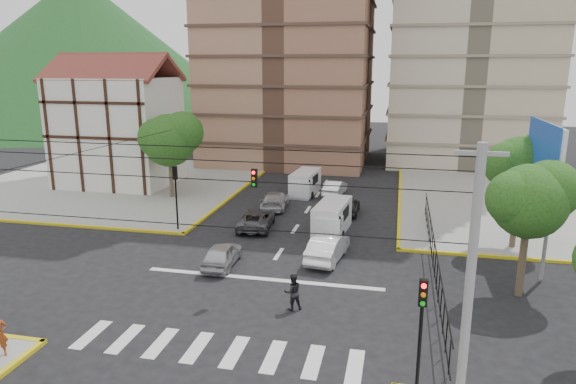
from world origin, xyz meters
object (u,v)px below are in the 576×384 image
(car_silver_front_left, at_px, (222,254))
(pedestrian_crosswalk, at_px, (293,292))
(car_white_front_right, at_px, (328,247))
(traffic_light_se, at_px, (421,321))
(traffic_light_nw, at_px, (176,187))
(van_left_lane, at_px, (305,184))
(van_right_lane, at_px, (332,219))

(car_silver_front_left, relative_size, pedestrian_crosswalk, 2.22)
(car_silver_front_left, distance_m, car_white_front_right, 6.16)
(traffic_light_se, height_order, pedestrian_crosswalk, traffic_light_se)
(car_white_front_right, relative_size, pedestrian_crosswalk, 2.61)
(traffic_light_nw, xyz_separation_m, van_left_lane, (6.67, 11.86, -2.12))
(car_white_front_right, bearing_deg, car_silver_front_left, 28.22)
(traffic_light_nw, height_order, van_right_lane, traffic_light_nw)
(van_left_lane, distance_m, car_white_front_right, 15.48)
(traffic_light_se, height_order, van_right_lane, traffic_light_se)
(traffic_light_nw, distance_m, van_left_lane, 13.77)
(traffic_light_nw, xyz_separation_m, car_white_front_right, (10.82, -3.05, -2.35))
(van_right_lane, distance_m, car_silver_front_left, 8.85)
(traffic_light_nw, bearing_deg, pedestrian_crosswalk, -43.78)
(van_left_lane, bearing_deg, car_white_front_right, -69.41)
(van_left_lane, height_order, car_white_front_right, van_left_lane)
(traffic_light_se, distance_m, pedestrian_crosswalk, 8.36)
(traffic_light_se, height_order, van_left_lane, traffic_light_se)
(traffic_light_se, bearing_deg, van_right_lane, 106.64)
(van_left_lane, bearing_deg, pedestrian_crosswalk, -75.90)
(van_left_lane, bearing_deg, traffic_light_se, -66.96)
(van_right_lane, height_order, van_left_lane, van_right_lane)
(car_silver_front_left, height_order, pedestrian_crosswalk, pedestrian_crosswalk)
(car_white_front_right, bearing_deg, van_left_lane, -67.34)
(traffic_light_se, xyz_separation_m, pedestrian_crosswalk, (-5.49, 5.91, -2.22))
(car_white_front_right, bearing_deg, traffic_light_nw, -8.66)
(traffic_light_nw, relative_size, car_silver_front_left, 1.11)
(traffic_light_nw, distance_m, pedestrian_crosswalk, 14.18)
(car_silver_front_left, bearing_deg, van_left_lane, -97.65)
(car_white_front_right, distance_m, pedestrian_crosswalk, 6.68)
(traffic_light_nw, relative_size, van_left_lane, 0.94)
(traffic_light_se, relative_size, van_left_lane, 0.94)
(car_silver_front_left, bearing_deg, van_right_lane, -129.36)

